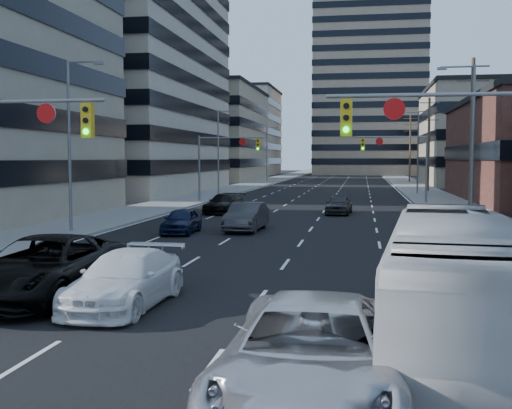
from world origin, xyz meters
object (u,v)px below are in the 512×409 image
object	(u,v)px
black_pickup	(45,268)
white_van	(125,280)
sedan_blue	(182,221)
transit_bus	(451,282)
silver_suv	(312,356)

from	to	relation	value
black_pickup	white_van	world-z (taller)	black_pickup
white_van	sedan_blue	bearing A→B (deg)	103.06
sedan_blue	white_van	bearing A→B (deg)	-80.89
white_van	sedan_blue	size ratio (longest dim) A/B	1.28
white_van	transit_bus	bearing A→B (deg)	-15.59
silver_suv	white_van	bearing A→B (deg)	131.90
black_pickup	sedan_blue	size ratio (longest dim) A/B	1.62
transit_bus	sedan_blue	distance (m)	21.94
transit_bus	sedan_blue	bearing A→B (deg)	125.95
silver_suv	transit_bus	xyz separation A→B (m)	(2.56, 3.61, 0.56)
transit_bus	sedan_blue	world-z (taller)	transit_bus
black_pickup	transit_bus	world-z (taller)	transit_bus
black_pickup	transit_bus	distance (m)	10.99
black_pickup	silver_suv	world-z (taller)	black_pickup
silver_suv	transit_bus	distance (m)	4.46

